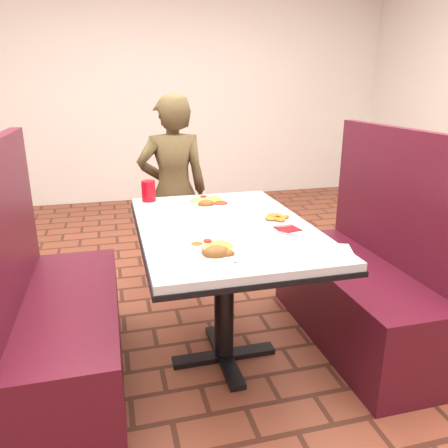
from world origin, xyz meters
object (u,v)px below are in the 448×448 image
(booth_bench_right, at_px, (363,285))
(near_dinner_plate, at_px, (215,247))
(diner_person, at_px, (173,192))
(red_tumbler, at_px, (149,191))
(dining_table, at_px, (224,243))
(booth_bench_left, at_px, (58,323))
(far_dinner_plate, at_px, (209,201))
(plantain_plate, at_px, (277,219))

(booth_bench_right, distance_m, near_dinner_plate, 1.10)
(booth_bench_right, relative_size, near_dinner_plate, 4.94)
(diner_person, bearing_deg, red_tumbler, 68.11)
(booth_bench_right, distance_m, red_tumbler, 1.32)
(booth_bench_right, bearing_deg, dining_table, 180.00)
(booth_bench_left, xyz_separation_m, red_tumbler, (0.49, 0.53, 0.48))
(diner_person, height_order, far_dinner_plate, diner_person)
(dining_table, xyz_separation_m, booth_bench_left, (-0.80, 0.00, -0.32))
(far_dinner_plate, relative_size, red_tumbler, 2.27)
(near_dinner_plate, distance_m, red_tumbler, 0.91)
(near_dinner_plate, distance_m, far_dinner_plate, 0.73)
(booth_bench_left, relative_size, far_dinner_plate, 4.49)
(diner_person, relative_size, red_tumbler, 11.37)
(far_dinner_plate, bearing_deg, dining_table, -91.44)
(plantain_plate, bearing_deg, dining_table, 174.83)
(dining_table, height_order, diner_person, diner_person)
(booth_bench_right, height_order, far_dinner_plate, booth_bench_right)
(diner_person, distance_m, red_tumbler, 0.59)
(booth_bench_left, bearing_deg, red_tumbler, 47.09)
(booth_bench_left, distance_m, far_dinner_plate, 0.99)
(diner_person, height_order, red_tumbler, diner_person)
(dining_table, distance_m, red_tumbler, 0.63)
(booth_bench_left, relative_size, plantain_plate, 6.16)
(dining_table, relative_size, plantain_plate, 6.22)
(booth_bench_right, bearing_deg, booth_bench_left, 180.00)
(diner_person, xyz_separation_m, red_tumbler, (-0.22, -0.53, 0.14))
(dining_table, height_order, plantain_plate, plantain_plate)
(red_tumbler, bearing_deg, dining_table, -59.83)
(diner_person, bearing_deg, far_dinner_plate, 98.41)
(far_dinner_plate, bearing_deg, plantain_plate, -56.26)
(booth_bench_right, relative_size, diner_person, 0.90)
(diner_person, relative_size, plantain_plate, 6.85)
(diner_person, relative_size, far_dinner_plate, 5.00)
(booth_bench_left, relative_size, diner_person, 0.90)
(near_dinner_plate, bearing_deg, booth_bench_left, 151.42)
(dining_table, bearing_deg, booth_bench_right, 0.00)
(booth_bench_right, xyz_separation_m, far_dinner_plate, (-0.79, 0.35, 0.45))
(far_dinner_plate, xyz_separation_m, plantain_plate, (0.25, -0.38, -0.01))
(dining_table, height_order, far_dinner_plate, far_dinner_plate)
(booth_bench_left, distance_m, near_dinner_plate, 0.88)
(far_dinner_plate, bearing_deg, red_tumbler, 150.88)
(booth_bench_left, distance_m, booth_bench_right, 1.60)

